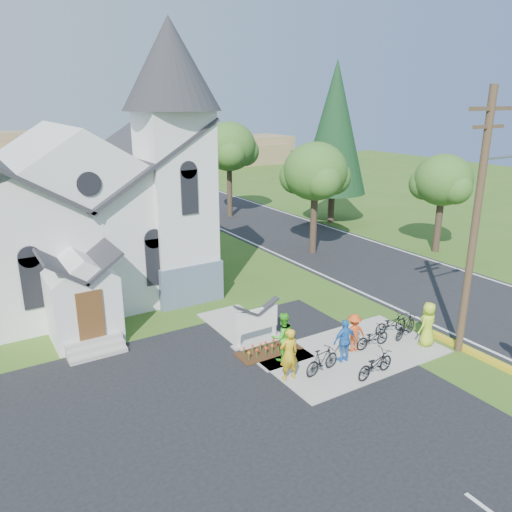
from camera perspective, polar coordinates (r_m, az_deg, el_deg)
ground at (r=19.01m, az=8.46°, el=-12.73°), size 120.00×120.00×0.00m
parking_lot at (r=14.59m, az=-9.38°, el=-23.41°), size 20.00×16.00×0.02m
road at (r=35.70m, az=5.42°, el=1.99°), size 8.00×90.00×0.02m
sidewalk at (r=20.20m, az=10.87°, el=-10.84°), size 7.00×4.00×0.05m
church at (r=25.79m, az=-19.35°, el=7.01°), size 12.35×12.00×13.00m
church_sign at (r=20.19m, az=0.08°, el=-7.34°), size 2.20×0.40×1.70m
flower_bed at (r=19.96m, az=1.46°, el=-10.85°), size 2.60×1.10×0.07m
utility_pole at (r=19.94m, az=23.97°, el=4.10°), size 3.45×0.28×10.00m
tree_road_near at (r=31.42m, az=6.80°, el=9.51°), size 4.00×4.00×7.05m
tree_road_mid at (r=41.61m, az=-3.11°, el=12.34°), size 4.40×4.40×7.80m
tree_road_far at (r=33.66m, az=20.60°, el=8.07°), size 3.60×3.60×6.30m
conifer at (r=39.94m, az=9.00°, el=14.25°), size 5.20×5.20×12.40m
distant_hills at (r=70.55m, az=-20.22°, el=10.49°), size 61.00×10.00×5.60m
cyclist_0 at (r=17.75m, az=3.79°, el=-11.12°), size 0.76×0.55×1.94m
bike_0 at (r=18.63m, az=13.46°, el=-11.89°), size 1.84×0.82×0.93m
cyclist_1 at (r=18.97m, az=3.07°, el=-9.18°), size 0.98×0.80×1.90m
bike_1 at (r=18.46m, az=7.56°, el=-11.75°), size 1.66×0.68×0.97m
cyclist_2 at (r=19.17m, az=10.11°, el=-9.49°), size 1.02×0.49×1.70m
bike_2 at (r=20.58m, az=13.16°, el=-9.04°), size 1.63×0.60×0.85m
cyclist_3 at (r=20.00m, az=11.11°, el=-8.59°), size 1.09×0.76×1.54m
bike_3 at (r=21.73m, az=16.75°, el=-7.68°), size 1.69×0.90×0.98m
cyclist_4 at (r=21.14m, az=19.05°, el=-7.37°), size 0.95×0.68×1.83m
bike_4 at (r=21.96m, az=15.16°, el=-7.45°), size 1.66×0.71×0.85m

